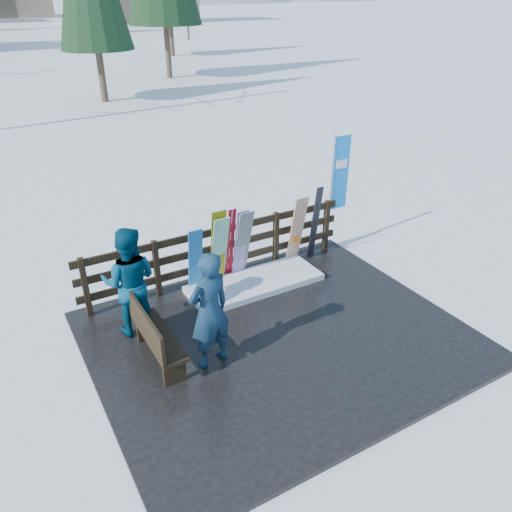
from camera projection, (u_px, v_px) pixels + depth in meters
ground at (279, 339)px, 8.42m from camera, size 700.00×700.00×0.00m
deck at (279, 337)px, 8.40m from camera, size 6.00×5.00×0.08m
fence at (220, 249)px, 9.76m from camera, size 5.60×0.10×1.15m
snow_patch at (255, 283)px, 9.78m from camera, size 2.65×1.00×0.12m
bench at (153, 334)px, 7.56m from camera, size 0.41×1.50×0.97m
snowboard_0 at (195, 261)px, 9.31m from camera, size 0.28×0.21×1.33m
snowboard_1 at (219, 251)px, 9.50m from camera, size 0.32×0.39×1.48m
snowboard_2 at (218, 248)px, 9.46m from camera, size 0.29×0.25×1.61m
snowboard_3 at (240, 245)px, 9.69m from camera, size 0.25×0.32×1.52m
snowboard_4 at (243, 244)px, 9.72m from camera, size 0.30×0.43×1.50m
snowboard_5 at (297, 230)px, 10.28m from camera, size 0.30×0.34×1.52m
ski_pair_a at (230, 244)px, 9.65m from camera, size 0.17×0.31×1.57m
ski_pair_b at (315, 222)px, 10.53m from camera, size 0.17×0.24×1.62m
rental_flag at (338, 178)px, 10.62m from camera, size 0.45×0.04×2.60m
person_front at (210, 311)px, 7.35m from camera, size 0.77×0.58×1.91m
person_back at (130, 282)px, 8.07m from camera, size 1.15×1.06×1.91m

